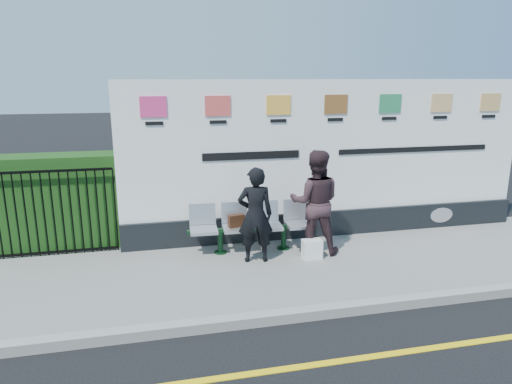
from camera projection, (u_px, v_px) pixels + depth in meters
ground at (410, 352)px, 5.40m from camera, size 80.00×80.00×0.00m
pavement at (331, 265)px, 7.75m from camera, size 14.00×3.00×0.12m
kerb at (371, 306)px, 6.33m from camera, size 14.00×0.18×0.14m
yellow_line at (410, 351)px, 5.40m from camera, size 14.00×0.10×0.01m
billboard at (332, 170)px, 8.80m from camera, size 8.00×0.30×3.00m
hedge at (58, 202)px, 8.25m from camera, size 2.35×0.70×1.70m
railing at (53, 213)px, 7.84m from camera, size 2.05×0.06×1.54m
bench at (252, 238)px, 8.16m from camera, size 2.22×0.67×0.47m
woman_left at (255, 215)px, 7.57m from camera, size 0.63×0.45×1.62m
woman_right at (315, 202)px, 7.94m from camera, size 1.06×0.93×1.84m
handbag_brown at (236, 221)px, 8.02m from camera, size 0.30×0.17×0.22m
carrier_bag_white at (312, 249)px, 7.83m from camera, size 0.33×0.20×0.33m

